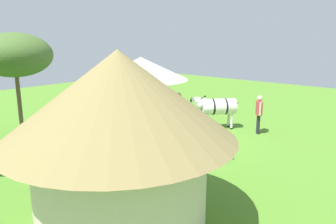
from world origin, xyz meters
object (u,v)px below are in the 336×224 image
(shade_umbrella, at_px, (141,68))
(patio_chair_near_hut, at_px, (149,128))
(standing_watcher, at_px, (259,111))
(patio_dining_table, at_px, (142,118))
(acacia_tree_far_lawn, at_px, (14,55))
(thatched_hut, at_px, (120,129))
(guest_beside_umbrella, at_px, (143,103))
(zebra_by_umbrella, at_px, (217,107))
(guest_behind_table, at_px, (179,108))
(zebra_toward_hut, at_px, (150,132))
(zebra_nearest_camera, at_px, (82,118))
(striped_lounge_chair, at_px, (221,150))
(patio_chair_west_end, at_px, (116,119))
(patio_chair_east_end, at_px, (160,116))

(shade_umbrella, xyz_separation_m, patio_chair_near_hut, (-1.05, 0.61, -2.23))
(patio_chair_near_hut, xyz_separation_m, standing_watcher, (-2.73, -3.79, 0.47))
(patio_dining_table, distance_m, acacia_tree_far_lawn, 5.67)
(thatched_hut, xyz_separation_m, guest_beside_umbrella, (5.97, -6.49, -1.23))
(patio_chair_near_hut, distance_m, zebra_by_umbrella, 3.46)
(patio_dining_table, height_order, guest_beside_umbrella, guest_beside_umbrella)
(guest_behind_table, distance_m, standing_watcher, 3.39)
(guest_behind_table, relative_size, zebra_by_umbrella, 0.92)
(patio_dining_table, xyz_separation_m, zebra_toward_hut, (-2.55, 2.09, 0.36))
(zebra_by_umbrella, bearing_deg, zebra_nearest_camera, 100.33)
(striped_lounge_chair, bearing_deg, acacia_tree_far_lawn, -29.76)
(thatched_hut, distance_m, guest_beside_umbrella, 8.90)
(patio_chair_near_hut, height_order, zebra_toward_hut, zebra_toward_hut)
(shade_umbrella, xyz_separation_m, zebra_by_umbrella, (-2.04, -2.68, -1.76))
(patio_dining_table, relative_size, striped_lounge_chair, 1.59)
(guest_beside_umbrella, relative_size, guest_behind_table, 0.94)
(thatched_hut, relative_size, patio_chair_west_end, 5.41)
(standing_watcher, bearing_deg, striped_lounge_chair, 148.99)
(guest_behind_table, bearing_deg, patio_dining_table, 70.38)
(patio_chair_east_end, distance_m, striped_lounge_chair, 4.41)
(guest_beside_umbrella, xyz_separation_m, zebra_nearest_camera, (-0.49, 3.75, 0.03))
(patio_dining_table, xyz_separation_m, guest_beside_umbrella, (1.29, -1.32, 0.29))
(thatched_hut, xyz_separation_m, patio_chair_east_end, (4.72, -6.38, -1.65))
(shade_umbrella, distance_m, patio_chair_near_hut, 2.54)
(zebra_by_umbrella, bearing_deg, patio_chair_west_end, 84.17)
(striped_lounge_chair, bearing_deg, patio_chair_east_end, -72.25)
(zebra_by_umbrella, bearing_deg, patio_chair_east_end, 74.57)
(guest_beside_umbrella, distance_m, zebra_by_umbrella, 3.59)
(patio_chair_west_end, height_order, zebra_by_umbrella, zebra_by_umbrella)
(patio_chair_near_hut, bearing_deg, guest_beside_umbrella, 80.69)
(thatched_hut, height_order, patio_chair_east_end, thatched_hut)
(thatched_hut, bearing_deg, guest_behind_table, -60.07)
(patio_dining_table, distance_m, zebra_nearest_camera, 2.58)
(guest_beside_umbrella, distance_m, zebra_toward_hut, 5.14)
(patio_chair_near_hut, bearing_deg, guest_behind_table, 33.78)
(shade_umbrella, bearing_deg, thatched_hut, 132.17)
(patio_chair_east_end, bearing_deg, patio_chair_west_end, 55.47)
(patio_chair_west_end, xyz_separation_m, patio_chair_east_end, (-1.09, -1.68, 0.00))
(shade_umbrella, distance_m, zebra_toward_hut, 3.74)
(zebra_nearest_camera, relative_size, acacia_tree_far_lawn, 0.49)
(thatched_hut, bearing_deg, striped_lounge_chair, -83.48)
(thatched_hut, xyz_separation_m, guest_behind_table, (3.76, -6.52, -1.16))
(shade_umbrella, distance_m, guest_beside_umbrella, 2.58)
(shade_umbrella, relative_size, zebra_nearest_camera, 1.89)
(striped_lounge_chair, relative_size, zebra_nearest_camera, 0.47)
(patio_dining_table, distance_m, guest_beside_umbrella, 1.87)
(thatched_hut, bearing_deg, shade_umbrella, -47.83)
(patio_chair_east_end, bearing_deg, patio_chair_near_hut, 119.09)
(shade_umbrella, height_order, striped_lounge_chair, shade_umbrella)
(thatched_hut, relative_size, guest_behind_table, 2.90)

